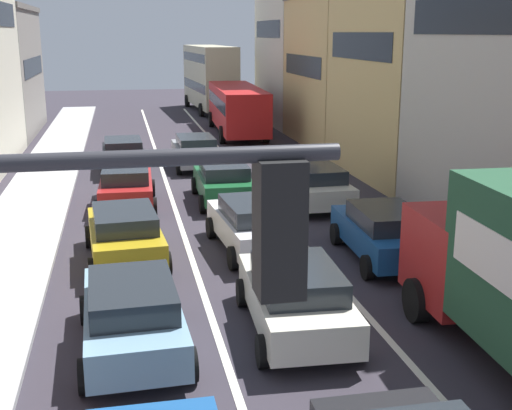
% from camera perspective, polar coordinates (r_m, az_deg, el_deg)
% --- Properties ---
extents(sidewalk_left, '(2.60, 64.00, 0.14)m').
position_cam_1_polar(sidewalk_left, '(25.87, -18.39, 0.33)').
color(sidewalk_left, '#A5A5A5').
rests_on(sidewalk_left, ground).
extents(lane_stripe_left, '(0.16, 60.00, 0.01)m').
position_cam_1_polar(lane_stripe_left, '(25.73, -7.28, 0.75)').
color(lane_stripe_left, silver).
rests_on(lane_stripe_left, ground).
extents(lane_stripe_right, '(0.16, 60.00, 0.01)m').
position_cam_1_polar(lane_stripe_right, '(26.19, 0.16, 1.11)').
color(lane_stripe_right, silver).
rests_on(lane_stripe_right, ground).
extents(building_row_right, '(7.20, 43.90, 12.23)m').
position_cam_1_polar(building_row_right, '(30.35, 14.96, 12.48)').
color(building_row_right, beige).
rests_on(building_row_right, ground).
extents(sedan_centre_lane_second, '(2.22, 4.38, 1.49)m').
position_cam_1_polar(sedan_centre_lane_second, '(13.96, 3.42, -7.75)').
color(sedan_centre_lane_second, beige).
rests_on(sedan_centre_lane_second, ground).
extents(wagon_left_lane_second, '(2.19, 4.36, 1.49)m').
position_cam_1_polar(wagon_left_lane_second, '(13.33, -10.50, -9.09)').
color(wagon_left_lane_second, '#759EB7').
rests_on(wagon_left_lane_second, ground).
extents(hatchback_centre_lane_third, '(2.29, 4.41, 1.49)m').
position_cam_1_polar(hatchback_centre_lane_third, '(19.01, -0.25, -1.62)').
color(hatchback_centre_lane_third, silver).
rests_on(hatchback_centre_lane_third, ground).
extents(sedan_left_lane_third, '(2.30, 4.41, 1.49)m').
position_cam_1_polar(sedan_left_lane_third, '(18.46, -11.13, -2.39)').
color(sedan_left_lane_third, '#B29319').
rests_on(sedan_left_lane_third, ground).
extents(coupe_centre_lane_fourth, '(2.13, 4.33, 1.49)m').
position_cam_1_polar(coupe_centre_lane_fourth, '(24.54, -2.80, 2.07)').
color(coupe_centre_lane_fourth, '#19592D').
rests_on(coupe_centre_lane_fourth, ground).
extents(sedan_left_lane_fourth, '(2.17, 4.35, 1.49)m').
position_cam_1_polar(sedan_left_lane_fourth, '(24.27, -11.00, 1.68)').
color(sedan_left_lane_fourth, '#A51E1E').
rests_on(sedan_left_lane_fourth, ground).
extents(sedan_centre_lane_fifth, '(2.11, 4.33, 1.49)m').
position_cam_1_polar(sedan_centre_lane_fifth, '(30.94, -5.19, 4.63)').
color(sedan_centre_lane_fifth, gray).
rests_on(sedan_centre_lane_fifth, ground).
extents(sedan_left_lane_fifth, '(2.15, 4.34, 1.49)m').
position_cam_1_polar(sedan_left_lane_fifth, '(30.57, -11.25, 4.29)').
color(sedan_left_lane_fifth, black).
rests_on(sedan_left_lane_fifth, ground).
extents(sedan_right_lane_behind_truck, '(2.21, 4.37, 1.49)m').
position_cam_1_polar(sedan_right_lane_behind_truck, '(18.60, 10.88, -2.25)').
color(sedan_right_lane_behind_truck, '#194C8C').
rests_on(sedan_right_lane_behind_truck, ground).
extents(wagon_right_lane_far, '(2.10, 4.32, 1.49)m').
position_cam_1_polar(wagon_right_lane_far, '(24.02, 5.03, 1.76)').
color(wagon_right_lane_far, beige).
rests_on(wagon_right_lane_far, ground).
extents(bus_mid_queue_primary, '(3.17, 10.61, 2.90)m').
position_cam_1_polar(bus_mid_queue_primary, '(40.85, -1.62, 8.45)').
color(bus_mid_queue_primary, '#B21919').
rests_on(bus_mid_queue_primary, ground).
extents(bus_far_queue_secondary, '(3.20, 10.61, 5.06)m').
position_cam_1_polar(bus_far_queue_secondary, '(53.27, -3.97, 10.99)').
color(bus_far_queue_secondary, '#BFB793').
rests_on(bus_far_queue_secondary, ground).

